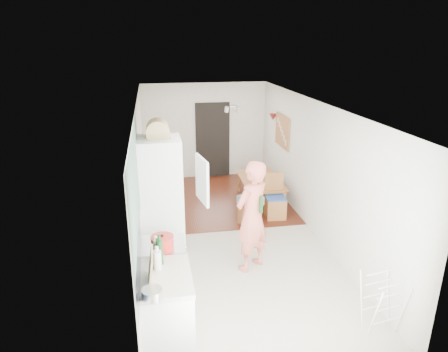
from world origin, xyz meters
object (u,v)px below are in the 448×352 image
object	(u,v)px
stool	(249,214)
drying_rack	(382,304)
dining_table	(261,192)
person	(252,207)
dining_chair	(276,197)

from	to	relation	value
stool	drying_rack	world-z (taller)	drying_rack
dining_table	stool	size ratio (longest dim) A/B	2.87
person	stool	distance (m)	1.78
dining_table	drying_rack	world-z (taller)	drying_rack
dining_table	dining_chair	distance (m)	0.91
drying_rack	person	bearing A→B (deg)	116.99
person	dining_table	size ratio (longest dim) A/B	1.63
person	dining_chair	world-z (taller)	person
person	dining_table	xyz separation A→B (m)	(0.90, 2.64, -0.84)
person	drying_rack	bearing A→B (deg)	91.06
dining_chair	person	bearing A→B (deg)	-114.36
dining_table	stool	xyz separation A→B (m)	(-0.55, -1.11, -0.00)
drying_rack	dining_chair	bearing A→B (deg)	85.87
person	stool	xyz separation A→B (m)	(0.35, 1.53, -0.85)
person	drying_rack	world-z (taller)	person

